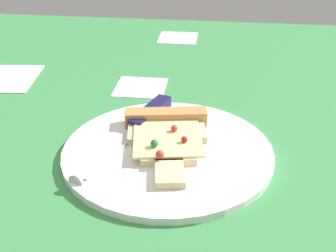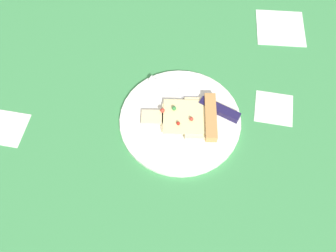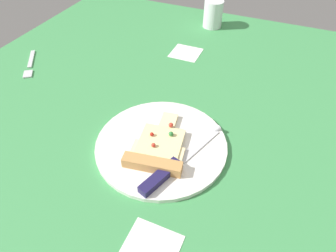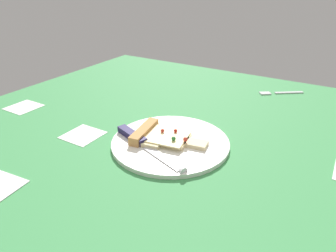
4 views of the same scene
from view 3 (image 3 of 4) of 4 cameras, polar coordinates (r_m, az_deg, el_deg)
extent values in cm
cube|color=#3D8C4C|center=(67.51, 3.72, -3.42)|extent=(140.75, 140.75, 3.00)
cube|color=white|center=(96.81, 3.47, 13.88)|extent=(9.00, 9.00, 0.20)
cube|color=white|center=(52.28, -3.55, -22.95)|extent=(9.00, 9.00, 0.20)
cylinder|color=white|center=(64.41, -1.31, -3.64)|extent=(28.57, 28.57, 1.03)
cube|color=beige|center=(61.10, -2.29, -5.67)|extent=(7.70, 11.83, 1.00)
cube|color=beige|center=(64.67, -0.99, -2.08)|extent=(6.69, 8.01, 1.00)
cube|color=beige|center=(68.14, 0.07, 0.84)|extent=(5.71, 4.39, 1.00)
cube|color=#F2E099|center=(62.54, -1.57, -3.26)|extent=(11.36, 10.70, 0.30)
cube|color=tan|center=(58.81, -3.09, -7.44)|extent=(4.51, 12.26, 2.20)
sphere|color=red|center=(61.32, -2.85, -3.70)|extent=(0.92, 0.92, 0.92)
sphere|color=red|center=(65.61, 0.67, 0.37)|extent=(1.06, 1.06, 1.06)
sphere|color=#2D7A38|center=(63.42, 0.57, -1.53)|extent=(1.04, 1.04, 1.04)
sphere|color=#B21E14|center=(63.57, -3.15, -1.60)|extent=(0.85, 0.85, 0.85)
cube|color=silver|center=(63.80, 5.99, -3.65)|extent=(11.98, 5.87, 0.30)
cone|color=silver|center=(67.39, 9.14, -0.87)|extent=(2.55, 2.55, 2.00)
cube|color=#1E1947|center=(57.32, -1.49, -9.74)|extent=(10.16, 5.40, 1.60)
cylinder|color=white|center=(112.87, 8.72, 20.64)|extent=(6.73, 6.73, 9.16)
cube|color=silver|center=(102.06, -24.96, 11.78)|extent=(8.84, 6.78, 0.80)
cube|color=silver|center=(94.91, -25.51, 9.16)|extent=(4.32, 4.04, 0.80)
camera|label=1|loc=(0.95, 9.32, 34.33)|focal=47.76mm
camera|label=2|loc=(0.76, -63.62, 50.40)|focal=39.36mm
camera|label=4|loc=(0.82, 54.32, 20.31)|focal=32.56mm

